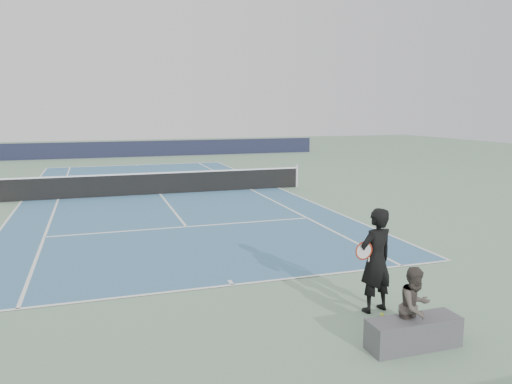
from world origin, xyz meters
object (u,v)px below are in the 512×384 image
object	(u,v)px
tennis_net	(160,183)
tennis_ball	(382,314)
tennis_player	(376,260)
spectator_bench	(414,319)

from	to	relation	value
tennis_net	tennis_ball	distance (m)	14.39
tennis_player	tennis_net	bearing A→B (deg)	98.58
tennis_player	spectator_bench	size ratio (longest dim) A/B	1.24
tennis_ball	spectator_bench	distance (m)	1.27
tennis_net	spectator_bench	world-z (taller)	spectator_bench
tennis_ball	spectator_bench	xyz separation A→B (m)	(-0.19, -1.18, 0.43)
tennis_player	tennis_ball	distance (m)	0.97
spectator_bench	tennis_net	bearing A→B (deg)	97.13
tennis_player	tennis_ball	xyz separation A→B (m)	(0.01, -0.26, -0.93)
tennis_net	tennis_player	size ratio (longest dim) A/B	6.71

